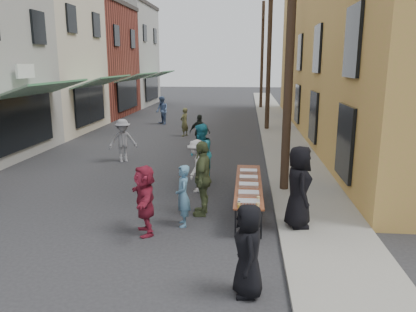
% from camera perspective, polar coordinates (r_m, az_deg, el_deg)
% --- Properties ---
extents(ground, '(120.00, 120.00, 0.00)m').
position_cam_1_polar(ground, '(10.50, -12.28, -9.21)').
color(ground, '#28282B').
rests_on(ground, ground).
extents(sidewalk, '(2.20, 60.00, 0.10)m').
position_cam_1_polar(sidewalk, '(24.61, 9.88, 3.72)').
color(sidewalk, gray).
rests_on(sidewalk, ground).
extents(storefront_row, '(8.00, 37.00, 9.00)m').
position_cam_1_polar(storefront_row, '(27.52, -23.50, 12.34)').
color(storefront_row, maroon).
rests_on(storefront_row, ground).
extents(building_ochre, '(10.00, 28.00, 10.00)m').
position_cam_1_polar(building_ochre, '(24.60, 25.31, 14.29)').
color(building_ochre, gold).
rests_on(building_ochre, ground).
extents(utility_pole_near, '(0.26, 0.26, 9.00)m').
position_cam_1_polar(utility_pole_near, '(12.31, 11.49, 15.46)').
color(utility_pole_near, '#2D2116').
rests_on(utility_pole_near, ground).
extents(utility_pole_mid, '(0.26, 0.26, 9.00)m').
position_cam_1_polar(utility_pole_mid, '(24.27, 8.59, 14.19)').
color(utility_pole_mid, '#2D2116').
rests_on(utility_pole_mid, ground).
extents(utility_pole_far, '(0.26, 0.26, 9.00)m').
position_cam_1_polar(utility_pole_far, '(36.26, 7.62, 13.75)').
color(utility_pole_far, '#2D2116').
rests_on(utility_pole_far, ground).
extents(serving_table, '(0.70, 4.00, 0.75)m').
position_cam_1_polar(serving_table, '(10.99, 5.73, -4.01)').
color(serving_table, brown).
rests_on(serving_table, ground).
extents(catering_tray_sausage, '(0.50, 0.33, 0.08)m').
position_cam_1_polar(catering_tray_sausage, '(9.40, 5.75, -6.48)').
color(catering_tray_sausage, maroon).
rests_on(catering_tray_sausage, serving_table).
extents(catering_tray_foil_b, '(0.50, 0.33, 0.08)m').
position_cam_1_polar(catering_tray_foil_b, '(10.01, 5.75, -5.25)').
color(catering_tray_foil_b, '#B2B2B7').
rests_on(catering_tray_foil_b, serving_table).
extents(catering_tray_buns, '(0.50, 0.33, 0.08)m').
position_cam_1_polar(catering_tray_buns, '(10.68, 5.74, -4.08)').
color(catering_tray_buns, tan).
rests_on(catering_tray_buns, serving_table).
extents(catering_tray_foil_d, '(0.50, 0.33, 0.08)m').
position_cam_1_polar(catering_tray_foil_d, '(11.35, 5.74, -3.05)').
color(catering_tray_foil_d, '#B2B2B7').
rests_on(catering_tray_foil_d, serving_table).
extents(catering_tray_buns_end, '(0.50, 0.33, 0.08)m').
position_cam_1_polar(catering_tray_buns_end, '(12.03, 5.73, -2.14)').
color(catering_tray_buns_end, tan).
rests_on(catering_tray_buns_end, serving_table).
extents(condiment_jar_a, '(0.07, 0.07, 0.08)m').
position_cam_1_polar(condiment_jar_a, '(9.12, 4.36, -7.08)').
color(condiment_jar_a, '#A57F26').
rests_on(condiment_jar_a, serving_table).
extents(condiment_jar_b, '(0.07, 0.07, 0.08)m').
position_cam_1_polar(condiment_jar_b, '(9.21, 4.38, -6.86)').
color(condiment_jar_b, '#A57F26').
rests_on(condiment_jar_b, serving_table).
extents(condiment_jar_c, '(0.07, 0.07, 0.08)m').
position_cam_1_polar(condiment_jar_c, '(9.30, 4.39, -6.66)').
color(condiment_jar_c, '#A57F26').
rests_on(condiment_jar_c, serving_table).
extents(cup_stack, '(0.08, 0.08, 0.12)m').
position_cam_1_polar(cup_stack, '(9.16, 7.02, -6.91)').
color(cup_stack, tan).
rests_on(cup_stack, serving_table).
extents(guest_front_a, '(0.62, 0.86, 1.64)m').
position_cam_1_polar(guest_front_a, '(7.05, 5.69, -13.08)').
color(guest_front_a, black).
rests_on(guest_front_a, ground).
extents(guest_front_b, '(0.49, 0.63, 1.52)m').
position_cam_1_polar(guest_front_b, '(9.89, -3.55, -5.62)').
color(guest_front_b, '#5484A3').
rests_on(guest_front_b, ground).
extents(guest_front_c, '(0.83, 1.02, 1.96)m').
position_cam_1_polar(guest_front_c, '(13.49, -1.03, 0.41)').
color(guest_front_c, teal).
rests_on(guest_front_c, ground).
extents(guest_front_d, '(0.75, 1.13, 1.63)m').
position_cam_1_polar(guest_front_d, '(12.50, -1.58, -1.39)').
color(guest_front_d, silver).
rests_on(guest_front_d, ground).
extents(guest_front_e, '(0.52, 1.17, 1.98)m').
position_cam_1_polar(guest_front_e, '(10.52, -0.77, -3.16)').
color(guest_front_e, '#505C35').
rests_on(guest_front_e, ground).
extents(guest_queue_back, '(0.97, 1.60, 1.65)m').
position_cam_1_polar(guest_queue_back, '(9.51, -8.87, -6.11)').
color(guest_queue_back, maroon).
rests_on(guest_queue_back, ground).
extents(server, '(0.69, 1.00, 1.95)m').
position_cam_1_polar(server, '(9.75, 12.63, -4.25)').
color(server, black).
rests_on(server, sidewalk).
extents(passerby_left, '(1.29, 1.07, 1.74)m').
position_cam_1_polar(passerby_left, '(16.63, -11.88, 2.13)').
color(passerby_left, gray).
rests_on(passerby_left, ground).
extents(passerby_mid, '(1.00, 0.52, 1.63)m').
position_cam_1_polar(passerby_mid, '(18.54, -1.16, 3.34)').
color(passerby_mid, black).
rests_on(passerby_mid, ground).
extents(passerby_right, '(0.58, 0.67, 1.55)m').
position_cam_1_polar(passerby_right, '(22.18, -3.34, 4.79)').
color(passerby_right, brown).
rests_on(passerby_right, ground).
extents(passerby_far, '(1.08, 1.12, 1.83)m').
position_cam_1_polar(passerby_far, '(26.65, -6.49, 6.40)').
color(passerby_far, '#4C6593').
rests_on(passerby_far, ground).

